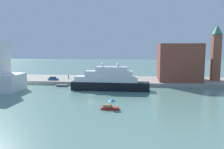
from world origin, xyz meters
TOP-DOWN VIEW (x-y plane):
  - ground at (0.00, 0.00)m, footprint 400.00×400.00m
  - quay_dock at (0.00, 26.40)m, footprint 110.00×20.80m
  - large_yacht at (4.79, 8.09)m, footprint 27.13×4.36m
  - small_motorboat at (8.27, -16.02)m, footprint 4.37×1.98m
  - work_barge at (-14.03, 13.26)m, footprint 4.12×1.45m
  - harbor_building at (31.20, 26.15)m, footprint 16.41×15.93m
  - bell_tower at (45.98, 27.09)m, footprint 4.17×4.17m
  - parked_car at (-20.12, 19.75)m, footprint 4.12×1.68m
  - person_figure at (-14.97, 24.28)m, footprint 0.36×0.36m
  - mooring_bollard at (4.25, 16.89)m, footprint 0.51×0.51m

SIDE VIEW (x-z plane):
  - ground at x=0.00m, z-range 0.00..0.00m
  - work_barge at x=-14.03m, z-range 0.00..0.76m
  - quay_dock at x=0.00m, z-range 0.00..1.42m
  - small_motorboat at x=8.27m, z-range -0.27..2.42m
  - mooring_bollard at x=4.25m, z-range 1.42..2.21m
  - parked_car at x=-20.12m, z-range 1.32..2.68m
  - person_figure at x=-14.97m, z-range 1.36..3.10m
  - large_yacht at x=4.79m, z-range -2.66..9.25m
  - harbor_building at x=31.20m, z-range 1.42..16.39m
  - bell_tower at x=45.98m, z-range 2.40..24.82m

